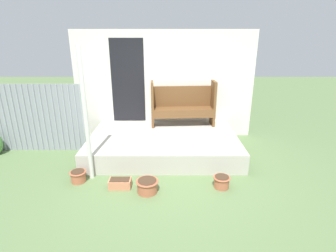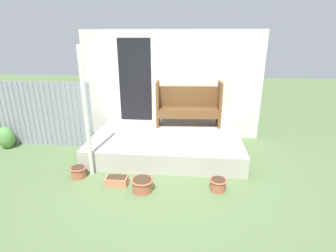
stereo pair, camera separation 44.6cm
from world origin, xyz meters
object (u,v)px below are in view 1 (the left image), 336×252
(support_post, at_px, (86,117))
(flower_pot_left, at_px, (78,176))
(planter_box_rect, at_px, (120,183))
(flower_pot_right, at_px, (222,181))
(bench, at_px, (183,104))
(flower_pot_middle, at_px, (147,186))

(support_post, bearing_deg, flower_pot_left, -145.68)
(support_post, relative_size, planter_box_rect, 6.24)
(support_post, distance_m, planter_box_rect, 1.27)
(flower_pot_right, bearing_deg, bench, 104.69)
(flower_pot_middle, bearing_deg, bench, 73.12)
(bench, distance_m, flower_pot_left, 2.88)
(flower_pot_middle, xyz_separation_m, flower_pot_right, (1.26, 0.14, -0.01))
(bench, xyz_separation_m, flower_pot_right, (0.56, -2.15, -0.81))
(flower_pot_left, bearing_deg, planter_box_rect, -13.84)
(support_post, xyz_separation_m, planter_box_rect, (0.57, -0.33, -1.09))
(flower_pot_right, bearing_deg, planter_box_rect, -179.78)
(planter_box_rect, bearing_deg, flower_pot_right, 0.22)
(bench, relative_size, flower_pot_left, 5.22)
(flower_pot_middle, height_order, flower_pot_right, flower_pot_middle)
(flower_pot_middle, bearing_deg, flower_pot_left, 165.46)
(flower_pot_left, bearing_deg, bench, 45.31)
(planter_box_rect, bearing_deg, bench, 61.50)
(flower_pot_middle, bearing_deg, planter_box_rect, 164.34)
(flower_pot_left, relative_size, planter_box_rect, 0.78)
(bench, bearing_deg, flower_pot_middle, -110.31)
(bench, distance_m, planter_box_rect, 2.60)
(flower_pot_middle, relative_size, flower_pot_right, 1.28)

